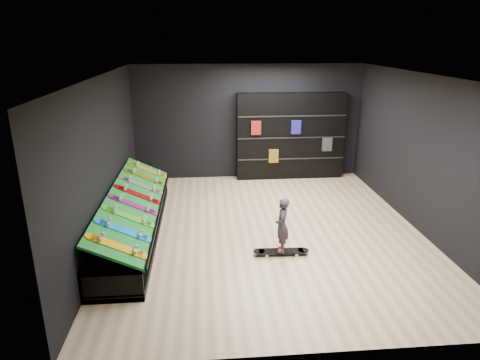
{
  "coord_description": "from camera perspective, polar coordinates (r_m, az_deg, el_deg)",
  "views": [
    {
      "loc": [
        -1.19,
        -7.65,
        3.64
      ],
      "look_at": [
        -0.5,
        0.2,
        1.0
      ],
      "focal_mm": 32.0,
      "sensor_mm": 36.0,
      "label": 1
    }
  ],
  "objects": [
    {
      "name": "wall_front",
      "position": [
        4.82,
        9.91,
        -8.16
      ],
      "size": [
        6.0,
        0.02,
        3.0
      ],
      "primitive_type": "cube",
      "color": "black",
      "rests_on": "ground"
    },
    {
      "name": "floor_skateboard",
      "position": [
        7.65,
        5.5,
        -9.61
      ],
      "size": [
        0.99,
        0.26,
        0.09
      ],
      "primitive_type": null,
      "rotation": [
        0.0,
        0.0,
        -0.04
      ],
      "color": "black",
      "rests_on": "ground"
    },
    {
      "name": "wall_left",
      "position": [
        8.15,
        -17.68,
        2.4
      ],
      "size": [
        0.02,
        7.0,
        3.0
      ],
      "primitive_type": "cube",
      "color": "black",
      "rests_on": "ground"
    },
    {
      "name": "display_board_3",
      "position": [
        8.04,
        -13.98,
        -3.23
      ],
      "size": [
        0.93,
        0.22,
        0.5
      ],
      "primitive_type": null,
      "rotation": [
        0.0,
        0.44,
        0.0
      ],
      "color": "#2626BF",
      "rests_on": "turf_ramp"
    },
    {
      "name": "display_board_6",
      "position": [
        9.55,
        -12.58,
        0.38
      ],
      "size": [
        0.93,
        0.22,
        0.5
      ],
      "primitive_type": null,
      "rotation": [
        0.0,
        0.44,
        0.0
      ],
      "color": "yellow",
      "rests_on": "turf_ramp"
    },
    {
      "name": "wall_back",
      "position": [
        11.42,
        1.06,
        7.72
      ],
      "size": [
        6.0,
        0.02,
        3.0
      ],
      "primitive_type": "cube",
      "color": "black",
      "rests_on": "ground"
    },
    {
      "name": "turf_ramp",
      "position": [
        8.3,
        -13.79,
        -2.71
      ],
      "size": [
        0.92,
        4.5,
        0.46
      ],
      "primitive_type": "cube",
      "rotation": [
        0.0,
        0.44,
        0.0
      ],
      "color": "#106A22",
      "rests_on": "display_rack"
    },
    {
      "name": "display_rack",
      "position": [
        8.48,
        -13.88,
        -5.63
      ],
      "size": [
        0.9,
        4.5,
        0.5
      ],
      "primitive_type": null,
      "color": "black",
      "rests_on": "ground"
    },
    {
      "name": "back_shelving",
      "position": [
        11.49,
        6.72,
        5.82
      ],
      "size": [
        2.85,
        0.33,
        2.28
      ],
      "primitive_type": "cube",
      "color": "black",
      "rests_on": "ground"
    },
    {
      "name": "display_board_2",
      "position": [
        7.54,
        -14.58,
        -4.75
      ],
      "size": [
        0.93,
        0.22,
        0.5
      ],
      "primitive_type": null,
      "rotation": [
        0.0,
        0.44,
        0.0
      ],
      "color": "green",
      "rests_on": "turf_ramp"
    },
    {
      "name": "ceiling",
      "position": [
        7.77,
        3.92,
        13.75
      ],
      "size": [
        6.0,
        7.0,
        0.01
      ],
      "primitive_type": "cube",
      "color": "white",
      "rests_on": "ground"
    },
    {
      "name": "display_board_7",
      "position": [
        10.07,
        -12.21,
        1.34
      ],
      "size": [
        0.93,
        0.22,
        0.5
      ],
      "primitive_type": null,
      "rotation": [
        0.0,
        0.44,
        0.0
      ],
      "color": "orange",
      "rests_on": "turf_ramp"
    },
    {
      "name": "wall_right",
      "position": [
        8.98,
        23.0,
        3.24
      ],
      "size": [
        0.02,
        7.0,
        3.0
      ],
      "primitive_type": "cube",
      "color": "black",
      "rests_on": "ground"
    },
    {
      "name": "child",
      "position": [
        7.5,
        5.58,
        -7.34
      ],
      "size": [
        0.2,
        0.25,
        0.58
      ],
      "primitive_type": "imported",
      "rotation": [
        0.0,
        0.0,
        -1.79
      ],
      "color": "black",
      "rests_on": "floor_skateboard"
    },
    {
      "name": "display_board_4",
      "position": [
        8.54,
        -13.46,
        -1.88
      ],
      "size": [
        0.93,
        0.22,
        0.5
      ],
      "primitive_type": null,
      "rotation": [
        0.0,
        0.44,
        0.0
      ],
      "color": "red",
      "rests_on": "turf_ramp"
    },
    {
      "name": "display_board_5",
      "position": [
        9.04,
        -13.0,
        -0.69
      ],
      "size": [
        0.93,
        0.22,
        0.5
      ],
      "primitive_type": null,
      "rotation": [
        0.0,
        0.44,
        0.0
      ],
      "color": "black",
      "rests_on": "turf_ramp"
    },
    {
      "name": "display_board_1",
      "position": [
        7.05,
        -15.26,
        -6.49
      ],
      "size": [
        0.93,
        0.22,
        0.5
      ],
      "primitive_type": null,
      "rotation": [
        0.0,
        0.44,
        0.0
      ],
      "color": "blue",
      "rests_on": "turf_ramp"
    },
    {
      "name": "floor",
      "position": [
        8.56,
        3.48,
        -6.69
      ],
      "size": [
        6.0,
        7.0,
        0.01
      ],
      "primitive_type": "cube",
      "color": "beige",
      "rests_on": "ground"
    },
    {
      "name": "display_board_0",
      "position": [
        6.57,
        -16.04,
        -8.47
      ],
      "size": [
        0.93,
        0.22,
        0.5
      ],
      "primitive_type": null,
      "rotation": [
        0.0,
        0.44,
        0.0
      ],
      "color": "yellow",
      "rests_on": "turf_ramp"
    }
  ]
}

